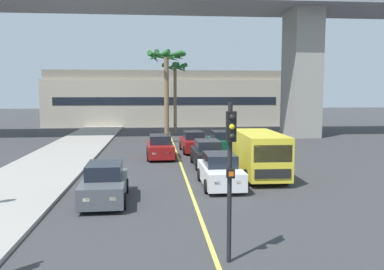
{
  "coord_description": "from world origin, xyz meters",
  "views": [
    {
      "loc": [
        -1.59,
        -3.0,
        4.45
      ],
      "look_at": [
        0.0,
        14.0,
        2.63
      ],
      "focal_mm": 37.52,
      "sensor_mm": 36.0,
      "label": 1
    }
  ],
  "objects_px": {
    "car_queue_third": "(105,184)",
    "car_queue_fifth": "(222,142)",
    "delivery_van": "(259,153)",
    "palm_tree_mid_median": "(175,76)",
    "palm_tree_near_median": "(166,67)",
    "car_queue_fourth": "(208,154)",
    "car_queue_sixth": "(193,142)",
    "car_queue_second": "(160,147)",
    "car_queue_front": "(220,171)",
    "traffic_light_median_near": "(230,161)"
  },
  "relations": [
    {
      "from": "car_queue_third",
      "to": "car_queue_fifth",
      "type": "relative_size",
      "value": 1.0
    },
    {
      "from": "delivery_van",
      "to": "car_queue_fifth",
      "type": "bearing_deg",
      "value": 92.6
    },
    {
      "from": "palm_tree_mid_median",
      "to": "palm_tree_near_median",
      "type": "bearing_deg",
      "value": -99.03
    },
    {
      "from": "car_queue_third",
      "to": "car_queue_fourth",
      "type": "relative_size",
      "value": 1.0
    },
    {
      "from": "car_queue_third",
      "to": "car_queue_sixth",
      "type": "relative_size",
      "value": 1.0
    },
    {
      "from": "palm_tree_near_median",
      "to": "car_queue_sixth",
      "type": "bearing_deg",
      "value": -72.47
    },
    {
      "from": "car_queue_fourth",
      "to": "car_queue_second",
      "type": "bearing_deg",
      "value": 130.71
    },
    {
      "from": "car_queue_front",
      "to": "car_queue_second",
      "type": "relative_size",
      "value": 0.99
    },
    {
      "from": "car_queue_fifth",
      "to": "palm_tree_near_median",
      "type": "relative_size",
      "value": 0.51
    },
    {
      "from": "car_queue_second",
      "to": "car_queue_fifth",
      "type": "bearing_deg",
      "value": 27.53
    },
    {
      "from": "delivery_van",
      "to": "palm_tree_near_median",
      "type": "bearing_deg",
      "value": 106.06
    },
    {
      "from": "car_queue_third",
      "to": "car_queue_fifth",
      "type": "bearing_deg",
      "value": 61.72
    },
    {
      "from": "car_queue_front",
      "to": "palm_tree_near_median",
      "type": "distance_m",
      "value": 18.06
    },
    {
      "from": "car_queue_second",
      "to": "car_queue_third",
      "type": "bearing_deg",
      "value": -102.76
    },
    {
      "from": "car_queue_sixth",
      "to": "palm_tree_mid_median",
      "type": "relative_size",
      "value": 0.54
    },
    {
      "from": "car_queue_second",
      "to": "delivery_van",
      "type": "relative_size",
      "value": 0.79
    },
    {
      "from": "car_queue_front",
      "to": "car_queue_third",
      "type": "height_order",
      "value": "same"
    },
    {
      "from": "car_queue_fifth",
      "to": "palm_tree_mid_median",
      "type": "height_order",
      "value": "palm_tree_mid_median"
    },
    {
      "from": "car_queue_fourth",
      "to": "car_queue_sixth",
      "type": "bearing_deg",
      "value": 93.07
    },
    {
      "from": "car_queue_third",
      "to": "car_queue_sixth",
      "type": "height_order",
      "value": "same"
    },
    {
      "from": "delivery_van",
      "to": "car_queue_sixth",
      "type": "bearing_deg",
      "value": 105.13
    },
    {
      "from": "palm_tree_near_median",
      "to": "palm_tree_mid_median",
      "type": "height_order",
      "value": "palm_tree_near_median"
    },
    {
      "from": "car_queue_front",
      "to": "delivery_van",
      "type": "relative_size",
      "value": 0.78
    },
    {
      "from": "car_queue_sixth",
      "to": "traffic_light_median_near",
      "type": "xyz_separation_m",
      "value": [
        -0.97,
        -19.69,
        1.99
      ]
    },
    {
      "from": "car_queue_fifth",
      "to": "car_queue_sixth",
      "type": "bearing_deg",
      "value": 177.03
    },
    {
      "from": "palm_tree_mid_median",
      "to": "car_queue_fourth",
      "type": "bearing_deg",
      "value": -86.88
    },
    {
      "from": "car_queue_third",
      "to": "delivery_van",
      "type": "bearing_deg",
      "value": 27.28
    },
    {
      "from": "car_queue_second",
      "to": "car_queue_fifth",
      "type": "height_order",
      "value": "same"
    },
    {
      "from": "car_queue_third",
      "to": "palm_tree_near_median",
      "type": "relative_size",
      "value": 0.51
    },
    {
      "from": "traffic_light_median_near",
      "to": "car_queue_front",
      "type": "bearing_deg",
      "value": 82.3
    },
    {
      "from": "car_queue_third",
      "to": "traffic_light_median_near",
      "type": "xyz_separation_m",
      "value": [
        3.98,
        -6.43,
        1.99
      ]
    },
    {
      "from": "car_queue_front",
      "to": "car_queue_third",
      "type": "relative_size",
      "value": 0.99
    },
    {
      "from": "palm_tree_mid_median",
      "to": "car_queue_front",
      "type": "bearing_deg",
      "value": -87.87
    },
    {
      "from": "car_queue_second",
      "to": "traffic_light_median_near",
      "type": "height_order",
      "value": "traffic_light_median_near"
    },
    {
      "from": "car_queue_second",
      "to": "palm_tree_mid_median",
      "type": "bearing_deg",
      "value": 83.28
    },
    {
      "from": "palm_tree_near_median",
      "to": "palm_tree_mid_median",
      "type": "bearing_deg",
      "value": 80.97
    },
    {
      "from": "car_queue_fifth",
      "to": "palm_tree_near_median",
      "type": "xyz_separation_m",
      "value": [
        -3.96,
        5.92,
        5.94
      ]
    },
    {
      "from": "car_queue_front",
      "to": "car_queue_fifth",
      "type": "relative_size",
      "value": 0.99
    },
    {
      "from": "car_queue_sixth",
      "to": "palm_tree_mid_median",
      "type": "distance_m",
      "value": 14.03
    },
    {
      "from": "traffic_light_median_near",
      "to": "delivery_van",
      "type": "bearing_deg",
      "value": 71.15
    },
    {
      "from": "car_queue_fourth",
      "to": "car_queue_sixth",
      "type": "distance_m",
      "value": 5.84
    },
    {
      "from": "car_queue_second",
      "to": "delivery_van",
      "type": "xyz_separation_m",
      "value": [
        5.07,
        -6.87,
        0.57
      ]
    },
    {
      "from": "delivery_van",
      "to": "palm_tree_near_median",
      "type": "height_order",
      "value": "palm_tree_near_median"
    },
    {
      "from": "car_queue_fifth",
      "to": "palm_tree_mid_median",
      "type": "distance_m",
      "value": 14.39
    },
    {
      "from": "delivery_van",
      "to": "traffic_light_median_near",
      "type": "xyz_separation_m",
      "value": [
        -3.51,
        -10.3,
        1.43
      ]
    },
    {
      "from": "traffic_light_median_near",
      "to": "car_queue_second",
      "type": "bearing_deg",
      "value": 95.17
    },
    {
      "from": "car_queue_second",
      "to": "palm_tree_mid_median",
      "type": "height_order",
      "value": "palm_tree_mid_median"
    },
    {
      "from": "car_queue_sixth",
      "to": "palm_tree_mid_median",
      "type": "height_order",
      "value": "palm_tree_mid_median"
    },
    {
      "from": "car_queue_front",
      "to": "delivery_van",
      "type": "bearing_deg",
      "value": 36.16
    },
    {
      "from": "car_queue_fourth",
      "to": "car_queue_front",
      "type": "bearing_deg",
      "value": -91.37
    }
  ]
}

